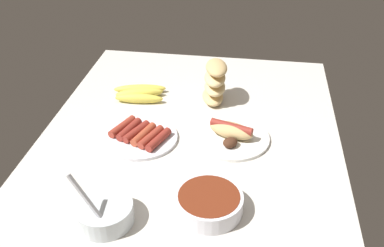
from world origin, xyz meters
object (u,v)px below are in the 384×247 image
Objects in this scene: plate_sausages at (140,136)px; bowl_coleslaw at (104,212)px; bowl_chili at (209,202)px; plate_hotdog_assembled at (231,134)px; banana_bunch at (139,93)px; bread_stack at (215,82)px.

bowl_coleslaw is (33.79, -0.01, 1.62)cm from plate_sausages.
bowl_chili is 1.09× the size of bowl_coleslaw.
plate_hotdog_assembled is (-30.63, 3.09, -0.87)cm from bowl_chili.
banana_bunch is 58.38cm from bowl_coleslaw.
bowl_coleslaw is (59.66, -19.53, -4.35)cm from bread_stack.
banana_bunch is at bearing -149.42° from bowl_chili.
bowl_coleslaw reaches higher than plate_sausages.
plate_hotdog_assembled reaches higher than banana_bunch.
plate_sausages is 33.83cm from bowl_coleslaw.
bowl_chili is at bearing 106.40° from bowl_coleslaw.
plate_hotdog_assembled is 38.99cm from banana_bunch.
plate_sausages is 25.05cm from banana_bunch.
plate_sausages is at bearing -81.86° from plate_hotdog_assembled.
bowl_coleslaw reaches higher than bowl_chili.
plate_hotdog_assembled is at bearing 58.47° from banana_bunch.
bowl_coleslaw is at bearing -18.13° from bread_stack.
bread_stack reaches higher than bowl_chili.
bread_stack is at bearing 93.63° from banana_bunch.
plate_sausages is at bearing 179.98° from bowl_coleslaw.
plate_hotdog_assembled is 1.22× the size of banana_bunch.
bowl_chili is (52.65, 4.27, -4.51)cm from bread_stack.
plate_sausages is 27.16cm from plate_hotdog_assembled.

